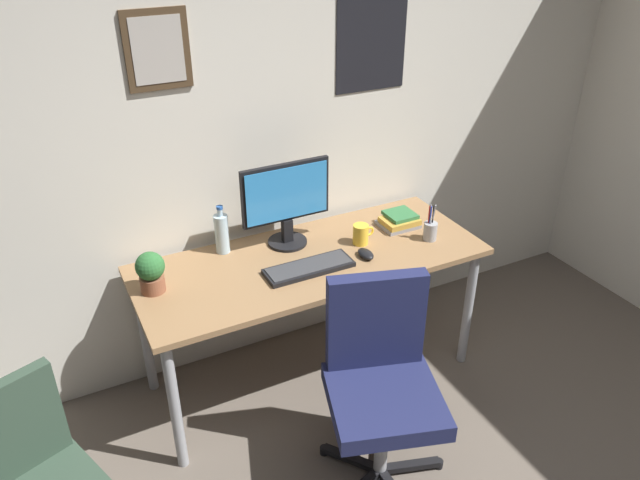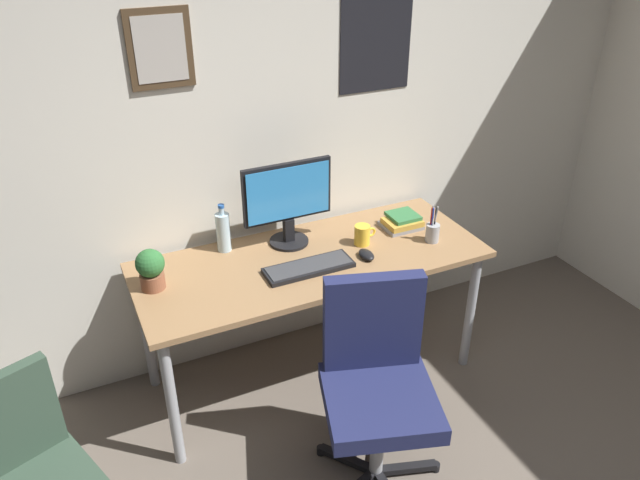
# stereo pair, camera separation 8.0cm
# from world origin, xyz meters

# --- Properties ---
(wall_back) EXTENTS (4.40, 0.10, 2.60)m
(wall_back) POSITION_xyz_m (-0.00, 2.15, 1.30)
(wall_back) COLOR silver
(wall_back) RESTS_ON ground_plane
(desk) EXTENTS (1.73, 0.69, 0.74)m
(desk) POSITION_xyz_m (-0.02, 1.73, 0.67)
(desk) COLOR #936D47
(desk) RESTS_ON ground_plane
(office_chair) EXTENTS (0.58, 0.59, 0.95)m
(office_chair) POSITION_xyz_m (-0.02, 1.05, 0.53)
(office_chair) COLOR #1E234C
(office_chair) RESTS_ON ground_plane
(side_chair) EXTENTS (0.54, 0.54, 0.88)m
(side_chair) POSITION_xyz_m (-1.39, 1.15, 0.50)
(side_chair) COLOR #334738
(side_chair) RESTS_ON ground_plane
(monitor) EXTENTS (0.46, 0.20, 0.43)m
(monitor) POSITION_xyz_m (-0.06, 1.91, 0.98)
(monitor) COLOR black
(monitor) RESTS_ON desk
(keyboard) EXTENTS (0.43, 0.15, 0.03)m
(keyboard) POSITION_xyz_m (-0.07, 1.63, 0.76)
(keyboard) COLOR black
(keyboard) RESTS_ON desk
(computer_mouse) EXTENTS (0.06, 0.11, 0.04)m
(computer_mouse) POSITION_xyz_m (0.23, 1.61, 0.76)
(computer_mouse) COLOR black
(computer_mouse) RESTS_ON desk
(water_bottle) EXTENTS (0.07, 0.07, 0.25)m
(water_bottle) POSITION_xyz_m (-0.38, 1.98, 0.85)
(water_bottle) COLOR silver
(water_bottle) RESTS_ON desk
(coffee_mug_near) EXTENTS (0.12, 0.08, 0.10)m
(coffee_mug_near) POSITION_xyz_m (0.27, 1.74, 0.80)
(coffee_mug_near) COLOR yellow
(coffee_mug_near) RESTS_ON desk
(potted_plant) EXTENTS (0.13, 0.13, 0.20)m
(potted_plant) POSITION_xyz_m (-0.78, 1.79, 0.85)
(potted_plant) COLOR brown
(potted_plant) RESTS_ON desk
(pen_cup) EXTENTS (0.07, 0.07, 0.20)m
(pen_cup) POSITION_xyz_m (0.61, 1.61, 0.80)
(pen_cup) COLOR #9EA0A5
(pen_cup) RESTS_ON desk
(book_stack_left) EXTENTS (0.20, 0.17, 0.07)m
(book_stack_left) POSITION_xyz_m (0.55, 1.81, 0.77)
(book_stack_left) COLOR gray
(book_stack_left) RESTS_ON desk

